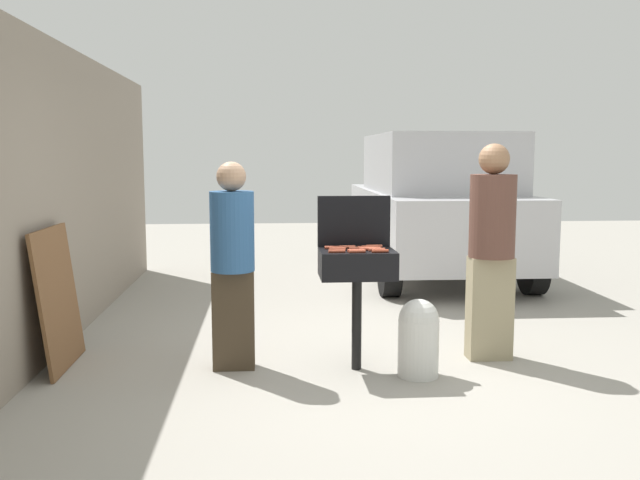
# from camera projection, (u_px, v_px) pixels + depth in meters

# --- Properties ---
(ground_plane) EXTENTS (24.00, 24.00, 0.00)m
(ground_plane) POSITION_uv_depth(u_px,v_px,m) (359.00, 367.00, 5.61)
(ground_plane) COLOR #9E998E
(house_wall_side) EXTENTS (0.24, 8.00, 2.74)m
(house_wall_side) POSITION_uv_depth(u_px,v_px,m) (52.00, 195.00, 6.23)
(house_wall_side) COLOR gray
(house_wall_side) RESTS_ON ground
(bbq_grill) EXTENTS (0.60, 0.44, 0.98)m
(bbq_grill) POSITION_uv_depth(u_px,v_px,m) (357.00, 268.00, 5.47)
(bbq_grill) COLOR black
(bbq_grill) RESTS_ON ground
(grill_lid_open) EXTENTS (0.60, 0.05, 0.42)m
(grill_lid_open) POSITION_uv_depth(u_px,v_px,m) (354.00, 221.00, 5.64)
(grill_lid_open) COLOR black
(grill_lid_open) RESTS_ON bbq_grill
(hot_dog_0) EXTENTS (0.13, 0.03, 0.03)m
(hot_dog_0) POSITION_uv_depth(u_px,v_px,m) (372.00, 248.00, 5.46)
(hot_dog_0) COLOR #B74C33
(hot_dog_0) RESTS_ON bbq_grill
(hot_dog_1) EXTENTS (0.13, 0.04, 0.03)m
(hot_dog_1) POSITION_uv_depth(u_px,v_px,m) (366.00, 248.00, 5.50)
(hot_dog_1) COLOR #AD4228
(hot_dog_1) RESTS_ON bbq_grill
(hot_dog_2) EXTENTS (0.13, 0.03, 0.03)m
(hot_dog_2) POSITION_uv_depth(u_px,v_px,m) (380.00, 251.00, 5.31)
(hot_dog_2) COLOR #AD4228
(hot_dog_2) RESTS_ON bbq_grill
(hot_dog_3) EXTENTS (0.13, 0.03, 0.03)m
(hot_dog_3) POSITION_uv_depth(u_px,v_px,m) (377.00, 250.00, 5.39)
(hot_dog_3) COLOR #C6593D
(hot_dog_3) RESTS_ON bbq_grill
(hot_dog_4) EXTENTS (0.13, 0.03, 0.03)m
(hot_dog_4) POSITION_uv_depth(u_px,v_px,m) (374.00, 246.00, 5.59)
(hot_dog_4) COLOR #C6593D
(hot_dog_4) RESTS_ON bbq_grill
(hot_dog_5) EXTENTS (0.13, 0.04, 0.03)m
(hot_dog_5) POSITION_uv_depth(u_px,v_px,m) (369.00, 247.00, 5.55)
(hot_dog_5) COLOR #C6593D
(hot_dog_5) RESTS_ON bbq_grill
(hot_dog_6) EXTENTS (0.13, 0.04, 0.03)m
(hot_dog_6) POSITION_uv_depth(u_px,v_px,m) (347.00, 247.00, 5.54)
(hot_dog_6) COLOR #C6593D
(hot_dog_6) RESTS_ON bbq_grill
(hot_dog_7) EXTENTS (0.13, 0.03, 0.03)m
(hot_dog_7) POSITION_uv_depth(u_px,v_px,m) (357.00, 248.00, 5.46)
(hot_dog_7) COLOR #C6593D
(hot_dog_7) RESTS_ON bbq_grill
(hot_dog_8) EXTENTS (0.13, 0.03, 0.03)m
(hot_dog_8) POSITION_uv_depth(u_px,v_px,m) (338.00, 249.00, 5.41)
(hot_dog_8) COLOR #B74C33
(hot_dog_8) RESTS_ON bbq_grill
(hot_dog_9) EXTENTS (0.13, 0.04, 0.03)m
(hot_dog_9) POSITION_uv_depth(u_px,v_px,m) (333.00, 247.00, 5.51)
(hot_dog_9) COLOR #B74C33
(hot_dog_9) RESTS_ON bbq_grill
(hot_dog_10) EXTENTS (0.13, 0.03, 0.03)m
(hot_dog_10) POSITION_uv_depth(u_px,v_px,m) (337.00, 251.00, 5.30)
(hot_dog_10) COLOR #B74C33
(hot_dog_10) RESTS_ON bbq_grill
(hot_dog_11) EXTENTS (0.13, 0.04, 0.03)m
(hot_dog_11) POSITION_uv_depth(u_px,v_px,m) (367.00, 249.00, 5.42)
(hot_dog_11) COLOR #B74C33
(hot_dog_11) RESTS_ON bbq_grill
(hot_dog_12) EXTENTS (0.13, 0.03, 0.03)m
(hot_dog_12) POSITION_uv_depth(u_px,v_px,m) (356.00, 251.00, 5.33)
(hot_dog_12) COLOR #B74C33
(hot_dog_12) RESTS_ON bbq_grill
(hot_dog_13) EXTENTS (0.13, 0.03, 0.03)m
(hot_dog_13) POSITION_uv_depth(u_px,v_px,m) (357.00, 251.00, 5.29)
(hot_dog_13) COLOR #B74C33
(hot_dog_13) RESTS_ON bbq_grill
(propane_tank) EXTENTS (0.32, 0.32, 0.62)m
(propane_tank) POSITION_uv_depth(u_px,v_px,m) (418.00, 336.00, 5.36)
(propane_tank) COLOR silver
(propane_tank) RESTS_ON ground
(person_left) EXTENTS (0.35, 0.35, 1.68)m
(person_left) POSITION_uv_depth(u_px,v_px,m) (233.00, 258.00, 5.48)
(person_left) COLOR #3F3323
(person_left) RESTS_ON ground
(person_right) EXTENTS (0.38, 0.38, 1.83)m
(person_right) POSITION_uv_depth(u_px,v_px,m) (492.00, 244.00, 5.75)
(person_right) COLOR gray
(person_right) RESTS_ON ground
(parked_minivan) EXTENTS (2.05, 4.41, 2.02)m
(parked_minivan) POSITION_uv_depth(u_px,v_px,m) (435.00, 204.00, 9.83)
(parked_minivan) COLOR #B7B7BC
(parked_minivan) RESTS_ON ground
(leaning_board) EXTENTS (0.16, 0.90, 1.15)m
(leaning_board) POSITION_uv_depth(u_px,v_px,m) (58.00, 298.00, 5.56)
(leaning_board) COLOR brown
(leaning_board) RESTS_ON ground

